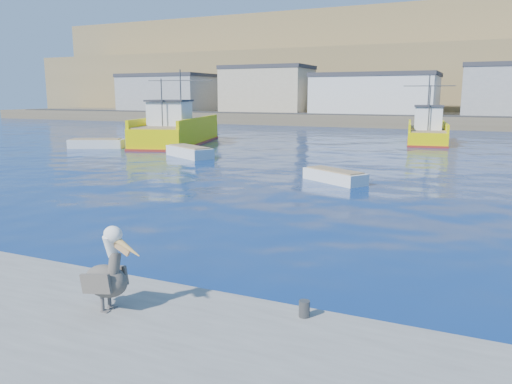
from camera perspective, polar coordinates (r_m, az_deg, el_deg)
ground at (r=13.40m, az=-1.97°, el=-8.11°), size 260.00×260.00×0.00m
dock_bollards at (r=10.12m, az=-7.65°, el=-10.77°), size 36.20×0.20×0.30m
far_shore at (r=120.74m, az=22.37°, el=12.38°), size 200.00×81.00×24.00m
trawler_yellow_a at (r=46.24m, az=-9.09°, el=6.87°), size 8.02×14.24×6.80m
trawler_yellow_b at (r=49.20m, az=18.92°, el=6.42°), size 4.72×10.08×6.31m
skiff_left at (r=44.32m, az=-17.77°, el=5.21°), size 4.69×3.27×0.97m
skiff_mid at (r=25.90m, az=8.97°, el=1.69°), size 3.73×2.98×0.79m
skiff_extra at (r=36.33m, az=-7.62°, el=4.47°), size 4.63×3.58×0.97m
pelican at (r=9.56m, az=-16.60°, el=-9.00°), size 1.31×0.56×1.61m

